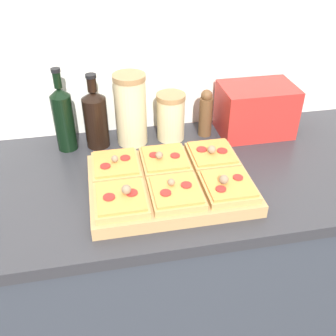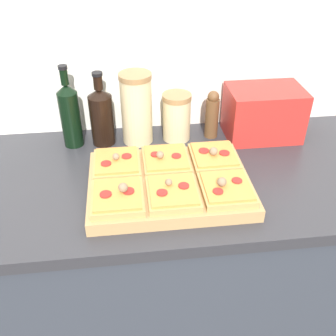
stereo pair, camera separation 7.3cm
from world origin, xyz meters
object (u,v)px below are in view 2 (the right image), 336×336
object	(u,v)px
wine_bottle	(101,115)
pepper_mill	(212,115)
cutting_board	(169,184)
grain_jar_tall	(137,108)
grain_jar_short	(177,117)
toaster_oven	(263,113)
olive_oil_bottle	(70,114)

from	to	relation	value
wine_bottle	pepper_mill	xyz separation A→B (m)	(0.40, -0.00, -0.02)
cutting_board	pepper_mill	size ratio (longest dim) A/B	2.69
grain_jar_tall	grain_jar_short	xyz separation A→B (m)	(0.14, -0.00, -0.04)
cutting_board	toaster_oven	world-z (taller)	toaster_oven
grain_jar_tall	toaster_oven	distance (m)	0.46
toaster_oven	grain_jar_short	bearing A→B (deg)	177.07
grain_jar_tall	pepper_mill	bearing A→B (deg)	-0.00
cutting_board	pepper_mill	bearing A→B (deg)	57.70
cutting_board	grain_jar_short	distance (m)	0.32
grain_jar_tall	pepper_mill	size ratio (longest dim) A/B	1.43
cutting_board	toaster_oven	size ratio (longest dim) A/B	1.67
cutting_board	toaster_oven	distance (m)	0.49
wine_bottle	pepper_mill	size ratio (longest dim) A/B	1.49
cutting_board	grain_jar_tall	distance (m)	0.34
pepper_mill	olive_oil_bottle	bearing A→B (deg)	180.00
olive_oil_bottle	toaster_oven	world-z (taller)	olive_oil_bottle
wine_bottle	grain_jar_short	size ratio (longest dim) A/B	1.53
cutting_board	olive_oil_bottle	distance (m)	0.45
grain_jar_short	pepper_mill	distance (m)	0.13
pepper_mill	grain_jar_tall	bearing A→B (deg)	180.00
wine_bottle	toaster_oven	distance (m)	0.59
grain_jar_short	toaster_oven	bearing A→B (deg)	-2.93
grain_jar_short	toaster_oven	xyz separation A→B (m)	(0.32, -0.02, 0.01)
olive_oil_bottle	grain_jar_tall	distance (m)	0.23
cutting_board	olive_oil_bottle	size ratio (longest dim) A/B	1.64
grain_jar_tall	pepper_mill	distance (m)	0.28
olive_oil_bottle	grain_jar_short	xyz separation A→B (m)	(0.38, -0.00, -0.03)
olive_oil_bottle	grain_jar_tall	xyz separation A→B (m)	(0.23, 0.00, 0.01)
grain_jar_tall	toaster_oven	size ratio (longest dim) A/B	0.89
cutting_board	grain_jar_short	xyz separation A→B (m)	(0.06, 0.31, 0.07)
olive_oil_bottle	wine_bottle	bearing A→B (deg)	0.00
wine_bottle	grain_jar_tall	world-z (taller)	wine_bottle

